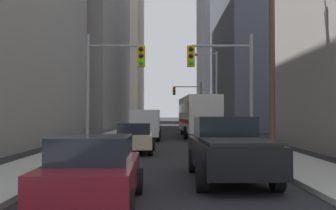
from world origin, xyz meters
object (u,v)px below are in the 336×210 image
at_px(pickup_truck_black, 228,149).
at_px(sedan_maroon, 92,171).
at_px(sedan_grey, 149,127).
at_px(city_bus, 197,114).
at_px(traffic_signal_far_right, 188,97).
at_px(traffic_signal_near_left, 111,74).
at_px(sedan_beige, 134,138).
at_px(traffic_signal_near_right, 223,73).
at_px(cargo_van_white, 145,123).
at_px(sedan_red, 151,125).

bearing_deg(pickup_truck_black, sedan_maroon, -134.50).
bearing_deg(sedan_grey, city_bus, -12.71).
bearing_deg(traffic_signal_far_right, sedan_maroon, -95.69).
bearing_deg(traffic_signal_far_right, traffic_signal_near_left, -99.96).
relative_size(pickup_truck_black, traffic_signal_far_right, 0.91).
xyz_separation_m(sedan_beige, traffic_signal_near_left, (-1.11, -0.21, 3.23)).
height_order(traffic_signal_near_right, traffic_signal_far_right, same).
bearing_deg(sedan_maroon, pickup_truck_black, 45.50).
xyz_separation_m(cargo_van_white, traffic_signal_near_right, (4.45, -10.03, 2.73)).
bearing_deg(sedan_grey, sedan_maroon, -89.97).
height_order(sedan_red, traffic_signal_near_left, traffic_signal_near_left).
distance_m(sedan_grey, traffic_signal_near_right, 16.47).
relative_size(city_bus, traffic_signal_near_right, 1.93).
bearing_deg(traffic_signal_far_right, sedan_beige, -98.01).
distance_m(traffic_signal_near_right, traffic_signal_far_right, 30.88).
height_order(sedan_grey, traffic_signal_far_right, traffic_signal_far_right).
bearing_deg(sedan_maroon, sedan_red, 90.30).
relative_size(sedan_beige, traffic_signal_far_right, 0.71).
distance_m(sedan_maroon, traffic_signal_near_right, 12.76).
bearing_deg(sedan_grey, traffic_signal_near_left, -94.36).
distance_m(sedan_grey, traffic_signal_far_right, 16.26).
distance_m(city_bus, pickup_truck_black, 22.67).
xyz_separation_m(pickup_truck_black, traffic_signal_near_right, (0.98, 8.05, 3.09)).
relative_size(pickup_truck_black, sedan_grey, 1.29).
distance_m(sedan_beige, sedan_grey, 15.32).
xyz_separation_m(pickup_truck_black, traffic_signal_near_left, (-4.62, 8.05, 3.07)).
bearing_deg(cargo_van_white, sedan_beige, -90.23).
xyz_separation_m(city_bus, sedan_grey, (-4.18, 0.94, -1.16)).
bearing_deg(sedan_grey, sedan_red, 91.11).
bearing_deg(city_bus, pickup_truck_black, -91.88).
bearing_deg(traffic_signal_near_right, cargo_van_white, 113.93).
height_order(pickup_truck_black, traffic_signal_near_right, traffic_signal_near_right).
bearing_deg(sedan_red, sedan_beige, -89.76).
bearing_deg(city_bus, traffic_signal_near_right, -89.06).
bearing_deg(sedan_maroon, traffic_signal_near_left, 95.94).
bearing_deg(traffic_signal_near_left, pickup_truck_black, -60.14).
bearing_deg(sedan_red, city_bus, -66.33).
xyz_separation_m(pickup_truck_black, sedan_grey, (-3.44, 23.58, -0.16)).
distance_m(cargo_van_white, sedan_maroon, 21.57).
distance_m(pickup_truck_black, sedan_beige, 8.98).
distance_m(city_bus, sedan_grey, 4.44).
bearing_deg(traffic_signal_near_right, sedan_beige, 177.29).
height_order(cargo_van_white, traffic_signal_near_left, traffic_signal_near_left).
xyz_separation_m(pickup_truck_black, sedan_maroon, (-3.42, -3.48, -0.16)).
bearing_deg(sedan_grey, traffic_signal_far_right, 74.55).
relative_size(sedan_red, traffic_signal_near_left, 0.70).
height_order(city_bus, traffic_signal_near_left, traffic_signal_near_left).
bearing_deg(pickup_truck_black, sedan_red, 96.33).
height_order(cargo_van_white, sedan_maroon, cargo_van_white).
xyz_separation_m(city_bus, pickup_truck_black, (-0.74, -22.64, -1.00)).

